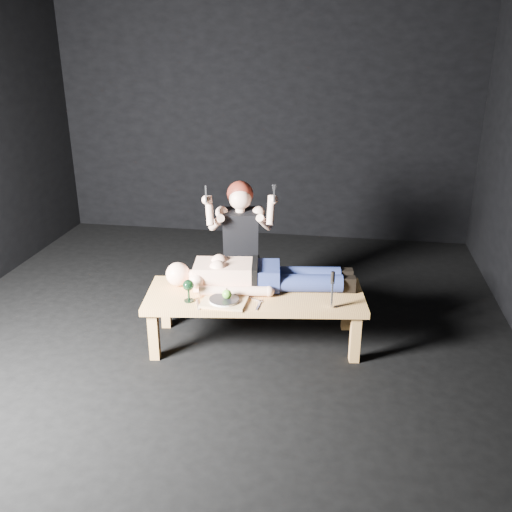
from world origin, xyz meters
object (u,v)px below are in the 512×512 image
table (255,318)px  lying_man (262,272)px  kneeling_woman (241,244)px  carving_knife (332,290)px  serving_tray (224,302)px  goblet (189,291)px

table → lying_man: 0.38m
kneeling_woman → carving_knife: kneeling_woman is taller
carving_knife → kneeling_woman: bearing=129.2°
lying_man → serving_tray: size_ratio=4.87×
table → serving_tray: size_ratio=5.11×
kneeling_woman → goblet: kneeling_woman is taller
table → goblet: (-0.48, -0.22, 0.31)m
lying_man → table: bearing=-111.2°
table → carving_knife: 0.73m
carving_knife → table: bearing=157.6°
kneeling_woman → carving_knife: size_ratio=4.27×
serving_tray → lying_man: bearing=55.9°
kneeling_woman → carving_knife: bearing=-53.5°
kneeling_woman → goblet: 0.89m
kneeling_woman → carving_knife: (0.84, -0.79, -0.03)m
lying_man → goblet: (-0.51, -0.36, -0.04)m
kneeling_woman → goblet: size_ratio=7.03×
table → kneeling_woman: size_ratio=1.37×
lying_man → kneeling_woman: size_ratio=1.31×
kneeling_woman → goblet: (-0.25, -0.85, -0.09)m
table → kneeling_woman: 0.78m
goblet → carving_knife: carving_knife is taller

